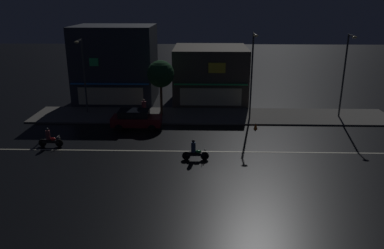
{
  "coord_description": "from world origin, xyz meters",
  "views": [
    {
      "loc": [
        -0.85,
        -26.19,
        10.83
      ],
      "look_at": [
        -1.67,
        2.9,
        1.15
      ],
      "focal_mm": 35.5,
      "sensor_mm": 36.0,
      "label": 1
    }
  ],
  "objects_px": {
    "streetlamp_west": "(83,70)",
    "motorcycle_following": "(50,139)",
    "streetlamp_east": "(345,70)",
    "motorcycle_lead": "(195,151)",
    "pedestrian_on_sidewalk": "(144,109)",
    "traffic_cone": "(256,126)",
    "streetlamp_mid": "(252,70)",
    "parked_car_near_kerb": "(136,119)"
  },
  "relations": [
    {
      "from": "streetlamp_west",
      "to": "streetlamp_east",
      "type": "height_order",
      "value": "streetlamp_east"
    },
    {
      "from": "streetlamp_east",
      "to": "streetlamp_west",
      "type": "bearing_deg",
      "value": 178.31
    },
    {
      "from": "streetlamp_west",
      "to": "streetlamp_east",
      "type": "bearing_deg",
      "value": -1.69
    },
    {
      "from": "pedestrian_on_sidewalk",
      "to": "traffic_cone",
      "type": "distance_m",
      "value": 10.47
    },
    {
      "from": "streetlamp_east",
      "to": "motorcycle_lead",
      "type": "bearing_deg",
      "value": -142.9
    },
    {
      "from": "streetlamp_west",
      "to": "streetlamp_mid",
      "type": "distance_m",
      "value": 15.95
    },
    {
      "from": "streetlamp_mid",
      "to": "motorcycle_following",
      "type": "bearing_deg",
      "value": -155.99
    },
    {
      "from": "streetlamp_west",
      "to": "streetlamp_mid",
      "type": "height_order",
      "value": "streetlamp_mid"
    },
    {
      "from": "pedestrian_on_sidewalk",
      "to": "traffic_cone",
      "type": "bearing_deg",
      "value": 22.11
    },
    {
      "from": "streetlamp_west",
      "to": "parked_car_near_kerb",
      "type": "bearing_deg",
      "value": -37.26
    },
    {
      "from": "streetlamp_west",
      "to": "traffic_cone",
      "type": "xyz_separation_m",
      "value": [
        16.07,
        -4.2,
        -4.07
      ]
    },
    {
      "from": "motorcycle_lead",
      "to": "streetlamp_east",
      "type": "bearing_deg",
      "value": -143.53
    },
    {
      "from": "motorcycle_following",
      "to": "motorcycle_lead",
      "type": "bearing_deg",
      "value": -18.49
    },
    {
      "from": "pedestrian_on_sidewalk",
      "to": "motorcycle_following",
      "type": "bearing_deg",
      "value": -94.2
    },
    {
      "from": "streetlamp_east",
      "to": "traffic_cone",
      "type": "xyz_separation_m",
      "value": [
        -8.42,
        -3.48,
        -4.36
      ]
    },
    {
      "from": "pedestrian_on_sidewalk",
      "to": "motorcycle_lead",
      "type": "height_order",
      "value": "pedestrian_on_sidewalk"
    },
    {
      "from": "pedestrian_on_sidewalk",
      "to": "streetlamp_mid",
      "type": "bearing_deg",
      "value": 36.44
    },
    {
      "from": "streetlamp_east",
      "to": "traffic_cone",
      "type": "bearing_deg",
      "value": -157.52
    },
    {
      "from": "streetlamp_mid",
      "to": "motorcycle_lead",
      "type": "height_order",
      "value": "streetlamp_mid"
    },
    {
      "from": "parked_car_near_kerb",
      "to": "motorcycle_lead",
      "type": "relative_size",
      "value": 2.26
    },
    {
      "from": "streetlamp_west",
      "to": "parked_car_near_kerb",
      "type": "relative_size",
      "value": 1.66
    },
    {
      "from": "parked_car_near_kerb",
      "to": "traffic_cone",
      "type": "distance_m",
      "value": 10.46
    },
    {
      "from": "streetlamp_mid",
      "to": "motorcycle_lead",
      "type": "bearing_deg",
      "value": -117.88
    },
    {
      "from": "streetlamp_west",
      "to": "motorcycle_following",
      "type": "relative_size",
      "value": 3.75
    },
    {
      "from": "traffic_cone",
      "to": "motorcycle_lead",
      "type": "bearing_deg",
      "value": -127.26
    },
    {
      "from": "parked_car_near_kerb",
      "to": "traffic_cone",
      "type": "bearing_deg",
      "value": -179.57
    },
    {
      "from": "streetlamp_mid",
      "to": "streetlamp_west",
      "type": "bearing_deg",
      "value": 174.17
    },
    {
      "from": "traffic_cone",
      "to": "streetlamp_mid",
      "type": "bearing_deg",
      "value": 94.54
    },
    {
      "from": "streetlamp_east",
      "to": "pedestrian_on_sidewalk",
      "type": "distance_m",
      "value": 18.92
    },
    {
      "from": "streetlamp_mid",
      "to": "traffic_cone",
      "type": "relative_size",
      "value": 14.33
    },
    {
      "from": "streetlamp_east",
      "to": "traffic_cone",
      "type": "relative_size",
      "value": 13.99
    },
    {
      "from": "parked_car_near_kerb",
      "to": "motorcycle_lead",
      "type": "height_order",
      "value": "parked_car_near_kerb"
    },
    {
      "from": "parked_car_near_kerb",
      "to": "motorcycle_following",
      "type": "xyz_separation_m",
      "value": [
        -5.88,
        -4.52,
        -0.24
      ]
    },
    {
      "from": "streetlamp_mid",
      "to": "motorcycle_lead",
      "type": "relative_size",
      "value": 4.15
    },
    {
      "from": "streetlamp_east",
      "to": "pedestrian_on_sidewalk",
      "type": "xyz_separation_m",
      "value": [
        -18.54,
        -0.88,
        -3.68
      ]
    },
    {
      "from": "streetlamp_mid",
      "to": "motorcycle_following",
      "type": "relative_size",
      "value": 4.15
    },
    {
      "from": "motorcycle_lead",
      "to": "streetlamp_west",
      "type": "bearing_deg",
      "value": -45.87
    },
    {
      "from": "streetlamp_east",
      "to": "pedestrian_on_sidewalk",
      "type": "bearing_deg",
      "value": -177.29
    },
    {
      "from": "motorcycle_lead",
      "to": "motorcycle_following",
      "type": "relative_size",
      "value": 1.0
    },
    {
      "from": "streetlamp_west",
      "to": "motorcycle_following",
      "type": "bearing_deg",
      "value": -91.66
    },
    {
      "from": "motorcycle_following",
      "to": "traffic_cone",
      "type": "height_order",
      "value": "motorcycle_following"
    },
    {
      "from": "pedestrian_on_sidewalk",
      "to": "motorcycle_lead",
      "type": "xyz_separation_m",
      "value": [
        4.95,
        -9.39,
        -0.33
      ]
    }
  ]
}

